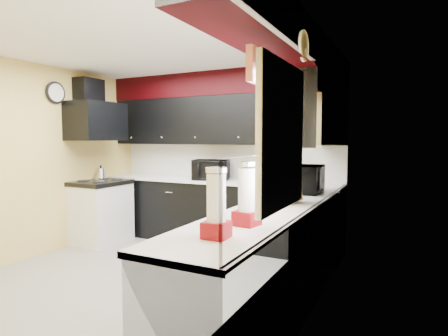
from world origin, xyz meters
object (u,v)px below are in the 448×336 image
object	(u,v)px
knife_block	(288,176)
kettle	(101,174)
utensil_crock	(261,177)
toaster_oven	(211,170)
microwave	(305,179)

from	to	relation	value
knife_block	kettle	bearing A→B (deg)	-153.65
utensil_crock	knife_block	xyz separation A→B (m)	(0.40, -0.03, 0.02)
toaster_oven	microwave	distance (m)	1.68
kettle	utensil_crock	bearing A→B (deg)	13.42
microwave	toaster_oven	bearing A→B (deg)	62.65
knife_block	utensil_crock	bearing A→B (deg)	-168.95
microwave	knife_block	distance (m)	0.80
utensil_crock	knife_block	size ratio (longest dim) A/B	0.76
utensil_crock	kettle	size ratio (longest dim) A/B	0.83
utensil_crock	toaster_oven	bearing A→B (deg)	-175.63
toaster_oven	microwave	size ratio (longest dim) A/B	0.92
utensil_crock	kettle	world-z (taller)	utensil_crock
toaster_oven	microwave	xyz separation A→B (m)	(1.54, -0.66, 0.00)
toaster_oven	knife_block	size ratio (longest dim) A/B	2.53
knife_block	kettle	distance (m)	2.82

